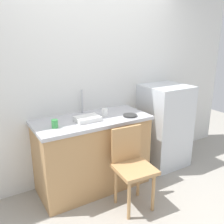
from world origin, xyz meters
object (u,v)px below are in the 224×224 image
at_px(refrigerator, 164,126).
at_px(chair, 132,164).
at_px(hotplate, 130,115).
at_px(cup_green, 55,124).
at_px(cup_white, 105,113).
at_px(dish_tray, 88,119).

bearing_deg(refrigerator, chair, -150.37).
relative_size(refrigerator, hotplate, 6.94).
bearing_deg(cup_green, refrigerator, 3.05).
height_order(cup_green, cup_white, same).
bearing_deg(cup_white, cup_green, -173.56).
xyz_separation_m(refrigerator, cup_white, (-0.99, -0.01, 0.36)).
relative_size(hotplate, cup_green, 1.86).
bearing_deg(refrigerator, cup_white, -179.18).
height_order(chair, cup_green, cup_green).
height_order(refrigerator, cup_green, refrigerator).
distance_m(chair, hotplate, 0.60).
distance_m(refrigerator, dish_tray, 1.29).
distance_m(hotplate, cup_green, 0.91).
bearing_deg(refrigerator, hotplate, -166.43).
bearing_deg(refrigerator, cup_green, -176.95).
height_order(refrigerator, dish_tray, refrigerator).
xyz_separation_m(refrigerator, hotplate, (-0.73, -0.18, 0.33)).
distance_m(refrigerator, cup_green, 1.68).
bearing_deg(cup_white, dish_tray, -169.60).
xyz_separation_m(cup_green, cup_white, (0.65, 0.07, -0.00)).
height_order(hotplate, cup_white, cup_white).
bearing_deg(dish_tray, cup_white, 10.40).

